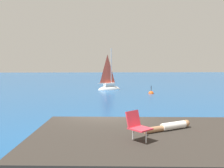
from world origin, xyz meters
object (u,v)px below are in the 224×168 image
(sailboat_near, at_px, (109,87))
(beach_chair, at_px, (137,125))
(marker_buoy, at_px, (151,94))
(person_sunbather, at_px, (170,126))

(sailboat_near, xyz_separation_m, beach_chair, (-0.27, -23.82, 1.24))
(sailboat_near, xyz_separation_m, marker_buoy, (4.28, -4.26, -0.29))
(sailboat_near, relative_size, person_sunbather, 3.35)
(beach_chair, relative_size, marker_buoy, 0.71)
(beach_chair, distance_m, marker_buoy, 20.14)
(beach_chair, height_order, marker_buoy, beach_chair)
(sailboat_near, distance_m, person_sunbather, 22.83)
(sailboat_near, bearing_deg, marker_buoy, -69.19)
(sailboat_near, distance_m, beach_chair, 23.85)
(person_sunbather, height_order, beach_chair, beach_chair)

